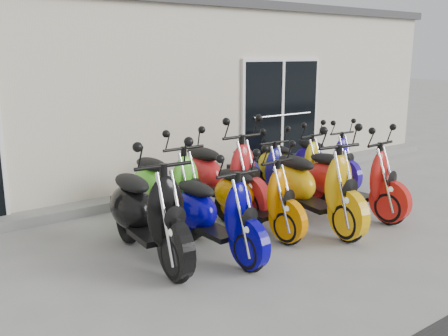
{
  "coord_description": "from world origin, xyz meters",
  "views": [
    {
      "loc": [
        -4.29,
        -5.15,
        2.4
      ],
      "look_at": [
        0.0,
        0.6,
        0.75
      ],
      "focal_mm": 40.0,
      "sensor_mm": 36.0,
      "label": 1
    }
  ],
  "objects": [
    {
      "name": "scooter_front_red",
      "position": [
        1.61,
        -0.46,
        0.71
      ],
      "size": [
        0.87,
        1.98,
        1.42
      ],
      "primitive_type": null,
      "rotation": [
        0.0,
        0.0,
        0.09
      ],
      "color": "red",
      "rests_on": "ground"
    },
    {
      "name": "front_step",
      "position": [
        0.0,
        2.02,
        0.07
      ],
      "size": [
        14.0,
        0.4,
        0.15
      ],
      "primitive_type": "cube",
      "color": "gray",
      "rests_on": "ground"
    },
    {
      "name": "scooter_back_blue",
      "position": [
        0.96,
        0.93,
        0.65
      ],
      "size": [
        0.75,
        1.79,
        1.29
      ],
      "primitive_type": null,
      "rotation": [
        0.0,
        0.0,
        -0.07
      ],
      "color": "navy",
      "rests_on": "ground"
    },
    {
      "name": "scooter_front_blue",
      "position": [
        -0.96,
        -0.51,
        0.68
      ],
      "size": [
        0.71,
        1.85,
        1.35
      ],
      "primitive_type": null,
      "rotation": [
        0.0,
        0.0,
        0.03
      ],
      "color": "#060089",
      "rests_on": "ground"
    },
    {
      "name": "scooter_front_black",
      "position": [
        -1.69,
        -0.17,
        0.77
      ],
      "size": [
        0.9,
        2.13,
        1.53
      ],
      "primitive_type": null,
      "rotation": [
        0.0,
        0.0,
        -0.07
      ],
      "color": "black",
      "rests_on": "ground"
    },
    {
      "name": "scooter_back_yellow",
      "position": [
        1.7,
        0.9,
        0.66
      ],
      "size": [
        0.82,
        1.85,
        1.33
      ],
      "primitive_type": null,
      "rotation": [
        0.0,
        0.0,
        0.1
      ],
      "color": "#D7BA0C",
      "rests_on": "ground"
    },
    {
      "name": "ground",
      "position": [
        0.0,
        0.0,
        0.0
      ],
      "size": [
        80.0,
        80.0,
        0.0
      ],
      "primitive_type": "plane",
      "color": "gray",
      "rests_on": "ground"
    },
    {
      "name": "scooter_front_orange_b",
      "position": [
        0.75,
        -0.5,
        0.76
      ],
      "size": [
        1.03,
        2.14,
        1.52
      ],
      "primitive_type": null,
      "rotation": [
        0.0,
        0.0,
        -0.14
      ],
      "color": "#E9A90C",
      "rests_on": "ground"
    },
    {
      "name": "door_right",
      "position": [
        2.6,
        2.17,
        1.26
      ],
      "size": [
        2.02,
        0.08,
        2.22
      ],
      "primitive_type": "cube",
      "color": "black",
      "rests_on": "front_step"
    },
    {
      "name": "scooter_front_orange_a",
      "position": [
        -0.08,
        -0.2,
        0.66
      ],
      "size": [
        0.8,
        1.83,
        1.31
      ],
      "primitive_type": null,
      "rotation": [
        0.0,
        0.0,
        0.09
      ],
      "color": "#DA7500",
      "rests_on": "ground"
    },
    {
      "name": "building",
      "position": [
        0.0,
        5.2,
        1.6
      ],
      "size": [
        14.0,
        6.0,
        3.2
      ],
      "primitive_type": "cube",
      "color": "beige",
      "rests_on": "ground"
    },
    {
      "name": "scooter_back_red",
      "position": [
        0.05,
        0.75,
        0.78
      ],
      "size": [
        0.82,
        2.13,
        1.56
      ],
      "primitive_type": null,
      "rotation": [
        0.0,
        0.0,
        0.03
      ],
      "color": "red",
      "rests_on": "ground"
    },
    {
      "name": "scooter_back_green",
      "position": [
        -0.85,
        0.81,
        0.73
      ],
      "size": [
        0.76,
        1.99,
        1.46
      ],
      "primitive_type": null,
      "rotation": [
        0.0,
        0.0,
        0.02
      ],
      "color": "#58D82C",
      "rests_on": "ground"
    },
    {
      "name": "roof_cap",
      "position": [
        0.0,
        5.2,
        3.28
      ],
      "size": [
        14.2,
        6.2,
        0.16
      ],
      "primitive_type": "cube",
      "color": "#3F3F42",
      "rests_on": "building"
    },
    {
      "name": "scooter_back_extra",
      "position": [
        2.55,
        0.93,
        0.65
      ],
      "size": [
        0.75,
        1.79,
        1.29
      ],
      "primitive_type": null,
      "rotation": [
        0.0,
        0.0,
        -0.07
      ],
      "color": "#1F0D93",
      "rests_on": "ground"
    }
  ]
}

